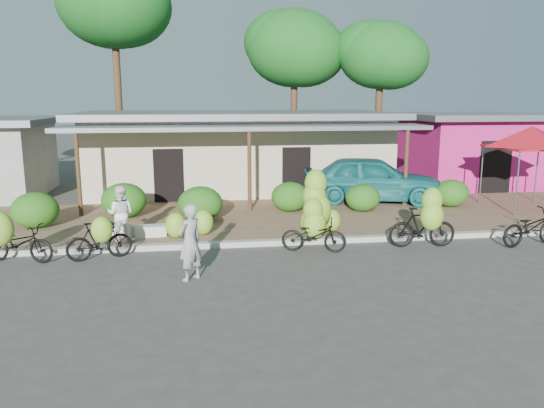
{
  "coord_description": "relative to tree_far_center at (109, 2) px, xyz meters",
  "views": [
    {
      "loc": [
        -1.86,
        -11.73,
        3.91
      ],
      "look_at": [
        0.13,
        1.7,
        1.2
      ],
      "focal_mm": 35.0,
      "sensor_mm": 36.0,
      "label": 1
    }
  ],
  "objects": [
    {
      "name": "bike_far_right",
      "position": [
        12.77,
        -15.16,
        -8.0
      ],
      "size": [
        2.01,
        1.07,
        1.0
      ],
      "rotation": [
        0.0,
        0.0,
        1.79
      ],
      "color": "black",
      "rests_on": "ground"
    },
    {
      "name": "vendor",
      "position": [
        3.69,
        -16.61,
        -7.65
      ],
      "size": [
        0.73,
        0.72,
        1.7
      ],
      "primitive_type": "imported",
      "rotation": [
        0.0,
        0.0,
        3.88
      ],
      "color": "gray",
      "rests_on": "ground"
    },
    {
      "name": "teal_van",
      "position": [
        10.35,
        -9.11,
        -7.52
      ],
      "size": [
        5.41,
        3.3,
        1.72
      ],
      "primitive_type": "imported",
      "rotation": [
        0.0,
        0.0,
        1.3
      ],
      "color": "#17686A",
      "rests_on": "sidewalk"
    },
    {
      "name": "bike_far_left",
      "position": [
        -0.48,
        -14.84,
        -7.91
      ],
      "size": [
        1.89,
        1.46,
        1.4
      ],
      "rotation": [
        0.0,
        0.0,
        1.27
      ],
      "color": "black",
      "rests_on": "ground"
    },
    {
      "name": "hedge_0",
      "position": [
        -0.89,
        -11.6,
        -7.84
      ],
      "size": [
        1.37,
        1.24,
        1.07
      ],
      "primitive_type": "ellipsoid",
      "color": "#165914",
      "rests_on": "sidewalk"
    },
    {
      "name": "ground",
      "position": [
        5.69,
        -16.11,
        -8.5
      ],
      "size": [
        100.0,
        100.0,
        0.0
      ],
      "primitive_type": "plane",
      "color": "#413F3D",
      "rests_on": "ground"
    },
    {
      "name": "tree_far_center",
      "position": [
        0.0,
        0.0,
        0.0
      ],
      "size": [
        5.44,
        5.34,
        10.55
      ],
      "color": "#4C2F1E",
      "rests_on": "ground"
    },
    {
      "name": "red_canopy",
      "position": [
        15.34,
        -11.03,
        -5.89
      ],
      "size": [
        3.5,
        3.5,
        2.86
      ],
      "color": "#59595E",
      "rests_on": "sidewalk"
    },
    {
      "name": "hedge_3",
      "position": [
        7.03,
        -10.38,
        -7.88
      ],
      "size": [
        1.29,
        1.16,
        1.01
      ],
      "primitive_type": "ellipsoid",
      "color": "#165914",
      "rests_on": "sidewalk"
    },
    {
      "name": "bystander",
      "position": [
        1.84,
        -13.51,
        -7.62
      ],
      "size": [
        0.83,
        0.69,
        1.51
      ],
      "primitive_type": "imported",
      "rotation": [
        0.0,
        0.0,
        2.96
      ],
      "color": "white",
      "rests_on": "sidewalk"
    },
    {
      "name": "hedge_1",
      "position": [
        1.55,
        -10.56,
        -7.82
      ],
      "size": [
        1.44,
        1.3,
        1.13
      ],
      "primitive_type": "ellipsoid",
      "color": "#165914",
      "rests_on": "sidewalk"
    },
    {
      "name": "loose_banana_b",
      "position": [
        4.04,
        -13.15,
        -8.02
      ],
      "size": [
        0.57,
        0.48,
        0.71
      ],
      "primitive_type": "ellipsoid",
      "color": "#82C431",
      "rests_on": "sidewalk"
    },
    {
      "name": "shop_main",
      "position": [
        5.69,
        -5.18,
        -6.78
      ],
      "size": [
        13.0,
        8.5,
        3.35
      ],
      "color": "#C3BB94",
      "rests_on": "ground"
    },
    {
      "name": "hedge_2",
      "position": [
        3.98,
        -11.4,
        -7.83
      ],
      "size": [
        1.4,
        1.26,
        1.1
      ],
      "primitive_type": "ellipsoid",
      "color": "#165914",
      "rests_on": "sidewalk"
    },
    {
      "name": "loose_banana_c",
      "position": [
        7.74,
        -13.28,
        -8.06
      ],
      "size": [
        0.51,
        0.43,
        0.64
      ],
      "primitive_type": "ellipsoid",
      "color": "#82C431",
      "rests_on": "sidewalk"
    },
    {
      "name": "sidewalk",
      "position": [
        5.69,
        -11.11,
        -8.44
      ],
      "size": [
        60.0,
        6.0,
        0.12
      ],
      "primitive_type": "cube",
      "color": "#906E4D",
      "rests_on": "ground"
    },
    {
      "name": "sack_far",
      "position": [
        1.58,
        -12.83,
        -8.24
      ],
      "size": [
        0.81,
        0.52,
        0.28
      ],
      "primitive_type": "cube",
      "rotation": [
        0.0,
        0.0,
        -0.2
      ],
      "color": "silver",
      "rests_on": "sidewalk"
    },
    {
      "name": "bike_left",
      "position": [
        1.49,
        -14.87,
        -7.95
      ],
      "size": [
        1.64,
        1.28,
        1.22
      ],
      "rotation": [
        0.0,
        0.0,
        1.86
      ],
      "color": "black",
      "rests_on": "ground"
    },
    {
      "name": "curb",
      "position": [
        5.69,
        -14.11,
        -8.43
      ],
      "size": [
        60.0,
        0.25,
        0.15
      ],
      "primitive_type": "cube",
      "color": "#A8A399",
      "rests_on": "ground"
    },
    {
      "name": "hedge_5",
      "position": [
        12.84,
        -10.46,
        -7.9
      ],
      "size": [
        1.24,
        1.12,
        0.97
      ],
      "primitive_type": "ellipsoid",
      "color": "#165914",
      "rests_on": "sidewalk"
    },
    {
      "name": "shop_pink",
      "position": [
        16.19,
        -5.12,
        -6.83
      ],
      "size": [
        6.0,
        6.0,
        3.25
      ],
      "color": "#BE1D6D",
      "rests_on": "ground"
    },
    {
      "name": "tree_center_right",
      "position": [
        9.0,
        0.5,
        -1.93
      ],
      "size": [
        5.13,
        5.01,
        8.48
      ],
      "color": "#4C2F1E",
      "rests_on": "ground"
    },
    {
      "name": "hedge_4",
      "position": [
        9.49,
        -10.75,
        -7.91
      ],
      "size": [
        1.2,
        1.08,
        0.93
      ],
      "primitive_type": "ellipsoid",
      "color": "#165914",
      "rests_on": "sidewalk"
    },
    {
      "name": "bike_right",
      "position": [
        9.78,
        -15.04,
        -7.79
      ],
      "size": [
        1.83,
        1.23,
        1.72
      ],
      "rotation": [
        0.0,
        0.0,
        1.49
      ],
      "color": "black",
      "rests_on": "ground"
    },
    {
      "name": "sack_near",
      "position": [
        2.57,
        -13.1,
        -8.23
      ],
      "size": [
        0.89,
        0.48,
        0.3
      ],
      "primitive_type": "cube",
      "rotation": [
        0.0,
        0.0,
        0.1
      ],
      "color": "silver",
      "rests_on": "sidewalk"
    },
    {
      "name": "tree_near_right",
      "position": [
        13.0,
        -1.5,
        -2.38
      ],
      "size": [
        4.37,
        4.18,
        7.75
      ],
      "color": "#4C2F1E",
      "rests_on": "ground"
    },
    {
      "name": "bike_center",
      "position": [
        6.92,
        -14.58,
        -7.67
      ],
      "size": [
        1.77,
        1.36,
        2.08
      ],
      "rotation": [
        0.0,
        0.0,
        1.29
      ],
      "color": "black",
      "rests_on": "ground"
    },
    {
      "name": "loose_banana_a",
      "position": [
        3.27,
        -13.39,
        -8.03
      ],
      "size": [
        0.57,
        0.48,
        0.71
      ],
      "primitive_type": "ellipsoid",
      "color": "#82C431",
      "rests_on": "sidewalk"
    }
  ]
}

